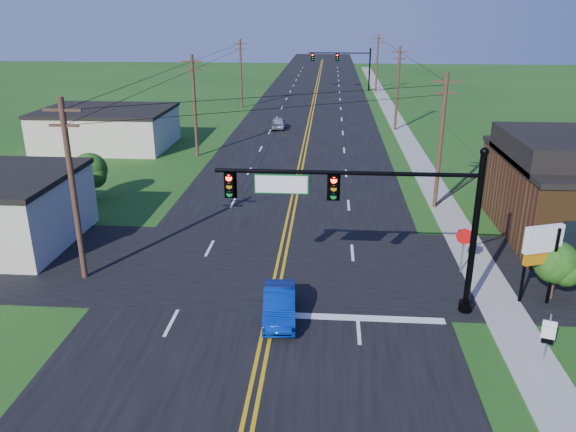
# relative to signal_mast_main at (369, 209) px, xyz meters

# --- Properties ---
(ground) EXTENTS (260.00, 260.00, 0.00)m
(ground) POSITION_rel_signal_mast_main_xyz_m (-4.34, -8.00, -4.75)
(ground) COLOR #184513
(ground) RESTS_ON ground
(road_main) EXTENTS (16.00, 220.00, 0.04)m
(road_main) POSITION_rel_signal_mast_main_xyz_m (-4.34, 42.00, -4.73)
(road_main) COLOR black
(road_main) RESTS_ON ground
(road_cross) EXTENTS (70.00, 10.00, 0.04)m
(road_cross) POSITION_rel_signal_mast_main_xyz_m (-4.34, 4.00, -4.73)
(road_cross) COLOR black
(road_cross) RESTS_ON ground
(sidewalk) EXTENTS (2.00, 160.00, 0.08)m
(sidewalk) POSITION_rel_signal_mast_main_xyz_m (6.16, 32.00, -4.71)
(sidewalk) COLOR gray
(sidewalk) RESTS_ON ground
(signal_mast_main) EXTENTS (11.30, 0.60, 7.48)m
(signal_mast_main) POSITION_rel_signal_mast_main_xyz_m (0.00, 0.00, 0.00)
(signal_mast_main) COLOR black
(signal_mast_main) RESTS_ON ground
(signal_mast_far) EXTENTS (10.98, 0.60, 7.48)m
(signal_mast_far) POSITION_rel_signal_mast_main_xyz_m (0.10, 72.00, -0.20)
(signal_mast_far) COLOR black
(signal_mast_far) RESTS_ON ground
(cream_bldg_far) EXTENTS (12.20, 9.20, 3.70)m
(cream_bldg_far) POSITION_rel_signal_mast_main_xyz_m (-23.34, 30.00, -2.89)
(cream_bldg_far) COLOR beige
(cream_bldg_far) RESTS_ON ground
(utility_pole_left_a) EXTENTS (1.80, 0.28, 9.00)m
(utility_pole_left_a) POSITION_rel_signal_mast_main_xyz_m (-13.84, 2.00, -0.03)
(utility_pole_left_a) COLOR #3B231A
(utility_pole_left_a) RESTS_ON ground
(utility_pole_left_b) EXTENTS (1.80, 0.28, 9.00)m
(utility_pole_left_b) POSITION_rel_signal_mast_main_xyz_m (-13.84, 27.00, -0.03)
(utility_pole_left_b) COLOR #3B231A
(utility_pole_left_b) RESTS_ON ground
(utility_pole_left_c) EXTENTS (1.80, 0.28, 9.00)m
(utility_pole_left_c) POSITION_rel_signal_mast_main_xyz_m (-13.84, 54.00, -0.03)
(utility_pole_left_c) COLOR #3B231A
(utility_pole_left_c) RESTS_ON ground
(utility_pole_right_a) EXTENTS (1.80, 0.28, 9.00)m
(utility_pole_right_a) POSITION_rel_signal_mast_main_xyz_m (5.46, 14.00, -0.03)
(utility_pole_right_a) COLOR #3B231A
(utility_pole_right_a) RESTS_ON ground
(utility_pole_right_b) EXTENTS (1.80, 0.28, 9.00)m
(utility_pole_right_b) POSITION_rel_signal_mast_main_xyz_m (5.46, 40.00, -0.03)
(utility_pole_right_b) COLOR #3B231A
(utility_pole_right_b) RESTS_ON ground
(utility_pole_right_c) EXTENTS (1.80, 0.28, 9.00)m
(utility_pole_right_c) POSITION_rel_signal_mast_main_xyz_m (5.46, 70.00, -0.03)
(utility_pole_right_c) COLOR #3B231A
(utility_pole_right_c) RESTS_ON ground
(tree_right_back) EXTENTS (3.00, 3.00, 4.10)m
(tree_right_back) POSITION_rel_signal_mast_main_xyz_m (11.66, 18.00, -2.15)
(tree_right_back) COLOR #3B231A
(tree_right_back) RESTS_ON ground
(shrub_corner) EXTENTS (2.00, 2.00, 2.86)m
(shrub_corner) POSITION_rel_signal_mast_main_xyz_m (8.66, 1.50, -2.90)
(shrub_corner) COLOR #3B231A
(shrub_corner) RESTS_ON ground
(tree_left) EXTENTS (2.40, 2.40, 3.37)m
(tree_left) POSITION_rel_signal_mast_main_xyz_m (-18.34, 14.00, -2.59)
(tree_left) COLOR #3B231A
(tree_left) RESTS_ON ground
(blue_car) EXTENTS (1.65, 4.00, 1.29)m
(blue_car) POSITION_rel_signal_mast_main_xyz_m (-3.74, -1.23, -4.11)
(blue_car) COLOR #062997
(blue_car) RESTS_ON ground
(distant_car) EXTENTS (1.70, 3.80, 1.27)m
(distant_car) POSITION_rel_signal_mast_main_xyz_m (-7.54, 39.99, -4.11)
(distant_car) COLOR silver
(distant_car) RESTS_ON ground
(route_sign) EXTENTS (0.49, 0.19, 2.02)m
(route_sign) POSITION_rel_signal_mast_main_xyz_m (6.65, -3.58, -3.57)
(route_sign) COLOR slate
(route_sign) RESTS_ON ground
(stop_sign) EXTENTS (0.84, 0.31, 2.44)m
(stop_sign) POSITION_rel_signal_mast_main_xyz_m (5.10, 3.98, -2.99)
(stop_sign) COLOR slate
(stop_sign) RESTS_ON ground
(pylon_sign) EXTENTS (1.83, 0.86, 3.81)m
(pylon_sign) POSITION_rel_signal_mast_main_xyz_m (7.74, 1.00, -1.97)
(pylon_sign) COLOR black
(pylon_sign) RESTS_ON ground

